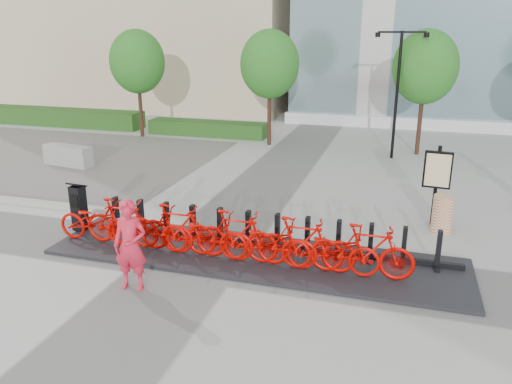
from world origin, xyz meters
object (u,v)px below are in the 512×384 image
(worker_red, at_px, (130,245))
(map_sign, at_px, (437,173))
(bike_0, at_px, (96,221))
(kiosk, at_px, (79,207))
(jersey_barrier, at_px, (68,156))
(construction_barrel, at_px, (442,214))

(worker_red, distance_m, map_sign, 8.07)
(bike_0, height_order, kiosk, kiosk)
(kiosk, relative_size, map_sign, 0.60)
(kiosk, bearing_deg, map_sign, 27.12)
(kiosk, distance_m, jersey_barrier, 7.29)
(worker_red, bearing_deg, jersey_barrier, 126.12)
(construction_barrel, xyz_separation_m, jersey_barrier, (-13.50, 2.98, -0.10))
(map_sign, bearing_deg, kiosk, -154.77)
(bike_0, distance_m, construction_barrel, 8.74)
(kiosk, xyz_separation_m, worker_red, (2.79, -2.22, 0.24))
(bike_0, bearing_deg, construction_barrel, -68.28)
(bike_0, distance_m, map_sign, 8.79)
(jersey_barrier, distance_m, map_sign, 13.57)
(kiosk, xyz_separation_m, map_sign, (8.75, 3.20, 0.74))
(bike_0, xyz_separation_m, construction_barrel, (8.12, 3.23, -0.10))
(jersey_barrier, bearing_deg, map_sign, -1.85)
(construction_barrel, xyz_separation_m, map_sign, (-0.20, 0.48, 0.94))
(bike_0, relative_size, jersey_barrier, 0.97)
(worker_red, height_order, map_sign, map_sign)
(construction_barrel, bearing_deg, map_sign, 112.73)
(jersey_barrier, bearing_deg, kiosk, -42.60)
(construction_barrel, bearing_deg, worker_red, -141.32)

